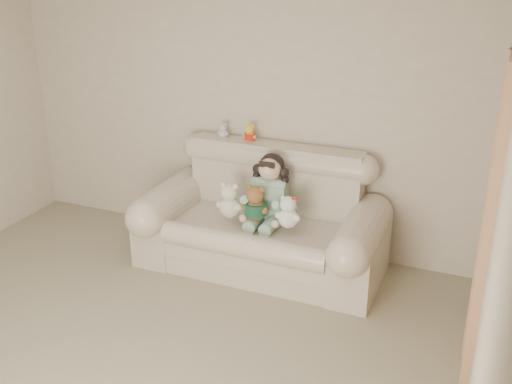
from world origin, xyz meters
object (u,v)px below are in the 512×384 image
Objects in this scene: seated_child at (270,188)px; brown_teddy at (256,200)px; sofa at (260,213)px; white_cat at (288,208)px; cream_teddy at (230,197)px.

seated_child is 1.66× the size of brown_teddy.
white_cat is at bearing -24.57° from sofa.
seated_child is at bearing 23.78° from cream_teddy.
sofa is 0.23m from seated_child.
brown_teddy is at bearing -89.00° from sofa.
seated_child is 0.36m from cream_teddy.
cream_teddy is at bearing 170.52° from brown_teddy.
cream_teddy is at bearing 165.15° from white_cat.
seated_child reaches higher than brown_teddy.
seated_child reaches higher than white_cat.
seated_child is at bearing 123.51° from white_cat.
brown_teddy is at bearing 160.48° from white_cat.
cream_teddy is at bearing -148.25° from sofa.
sofa is at bearing 17.44° from cream_teddy.
seated_child reaches higher than cream_teddy.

